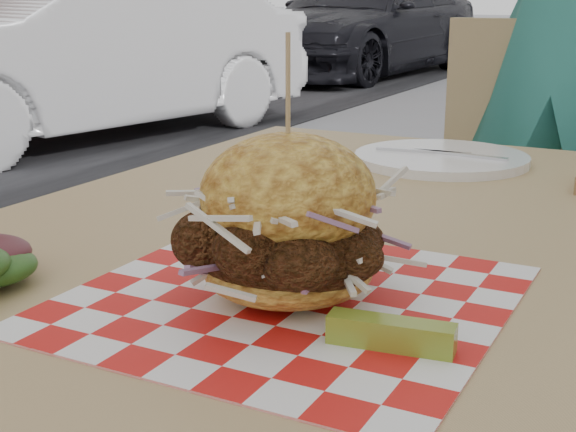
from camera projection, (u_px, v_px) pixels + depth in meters
name	position (u px, v px, depth m)	size (l,w,h in m)	color
car_white	(74.00, 53.00, 5.59)	(1.28, 3.66, 1.21)	white
car_dark	(364.00, 24.00, 10.15)	(1.78, 4.38, 1.27)	black
patio_table	(335.00, 291.00, 0.93)	(0.80, 1.20, 0.75)	tan
patio_chair	(519.00, 196.00, 1.86)	(0.42, 0.43, 0.95)	tan
paper_liner	(288.00, 298.00, 0.69)	(0.36, 0.36, 0.00)	red
sandwich	(288.00, 228.00, 0.68)	(0.20, 0.20, 0.22)	gold
pickle_spear	(391.00, 333.00, 0.59)	(0.10, 0.02, 0.02)	olive
place_setting	(441.00, 158.00, 1.25)	(0.27, 0.27, 0.02)	white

